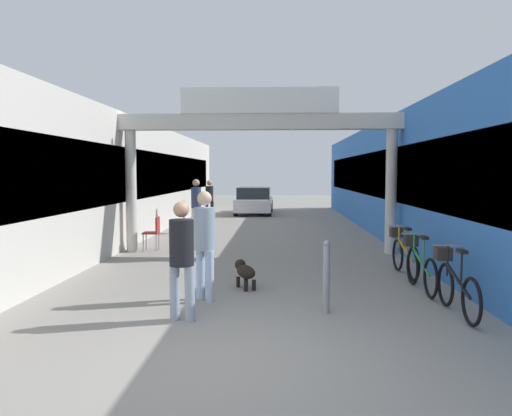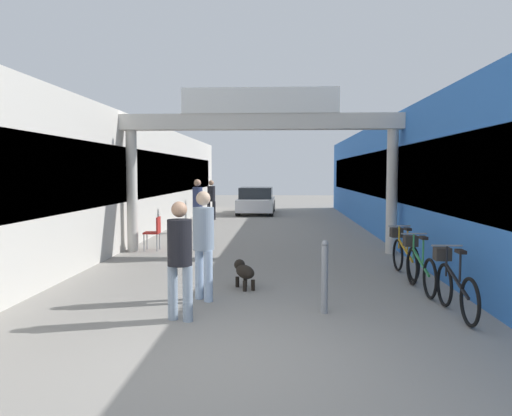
% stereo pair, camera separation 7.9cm
% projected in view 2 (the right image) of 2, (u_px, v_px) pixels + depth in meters
% --- Properties ---
extents(ground_plane, '(80.00, 80.00, 0.00)m').
position_uv_depth(ground_plane, '(232.00, 357.00, 5.57)').
color(ground_plane, gray).
extents(storefront_left, '(3.00, 26.00, 3.65)m').
position_uv_depth(storefront_left, '(113.00, 180.00, 16.66)').
color(storefront_left, beige).
rests_on(storefront_left, ground_plane).
extents(storefront_right, '(3.00, 26.00, 3.65)m').
position_uv_depth(storefront_right, '(422.00, 180.00, 16.14)').
color(storefront_right, blue).
rests_on(storefront_right, ground_plane).
extents(arcade_sign_gateway, '(7.40, 0.47, 4.19)m').
position_uv_depth(arcade_sign_gateway, '(260.00, 136.00, 12.70)').
color(arcade_sign_gateway, beige).
rests_on(arcade_sign_gateway, ground_plane).
extents(pedestrian_with_dog, '(0.48, 0.48, 1.77)m').
position_uv_depth(pedestrian_with_dog, '(203.00, 238.00, 8.00)').
color(pedestrian_with_dog, '#A5BFE0').
rests_on(pedestrian_with_dog, ground_plane).
extents(pedestrian_companion, '(0.43, 0.43, 1.67)m').
position_uv_depth(pedestrian_companion, '(180.00, 253.00, 6.90)').
color(pedestrian_companion, '#8C9EB2').
rests_on(pedestrian_companion, ground_plane).
extents(pedestrian_carrying_crate, '(0.48, 0.48, 1.84)m').
position_uv_depth(pedestrian_carrying_crate, '(198.00, 202.00, 17.02)').
color(pedestrian_carrying_crate, silver).
rests_on(pedestrian_carrying_crate, ground_plane).
extents(pedestrian_elderly_walking, '(0.40, 0.40, 1.73)m').
position_uv_depth(pedestrian_elderly_walking, '(211.00, 197.00, 21.79)').
color(pedestrian_elderly_walking, black).
rests_on(pedestrian_elderly_walking, ground_plane).
extents(dog_on_leash, '(0.50, 0.69, 0.49)m').
position_uv_depth(dog_on_leash, '(244.00, 271.00, 8.89)').
color(dog_on_leash, black).
rests_on(dog_on_leash, ground_plane).
extents(bicycle_black_nearest, '(0.46, 1.69, 0.98)m').
position_uv_depth(bicycle_black_nearest, '(454.00, 284.00, 7.27)').
color(bicycle_black_nearest, black).
rests_on(bicycle_black_nearest, ground_plane).
extents(bicycle_green_second, '(0.46, 1.69, 0.98)m').
position_uv_depth(bicycle_green_second, '(419.00, 265.00, 8.75)').
color(bicycle_green_second, black).
rests_on(bicycle_green_second, ground_plane).
extents(bicycle_orange_third, '(0.46, 1.69, 0.98)m').
position_uv_depth(bicycle_orange_third, '(404.00, 253.00, 10.06)').
color(bicycle_orange_third, black).
rests_on(bicycle_orange_third, ground_plane).
extents(bollard_post_metal, '(0.10, 0.10, 1.08)m').
position_uv_depth(bollard_post_metal, '(325.00, 276.00, 7.29)').
color(bollard_post_metal, gray).
rests_on(bollard_post_metal, ground_plane).
extents(cafe_chair_red_nearer, '(0.41, 0.41, 0.89)m').
position_uv_depth(cafe_chair_red_nearer, '(155.00, 230.00, 13.19)').
color(cafe_chair_red_nearer, gray).
rests_on(cafe_chair_red_nearer, ground_plane).
extents(parked_car_white, '(1.82, 4.02, 1.33)m').
position_uv_depth(parked_car_white, '(256.00, 201.00, 24.95)').
color(parked_car_white, silver).
rests_on(parked_car_white, ground_plane).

